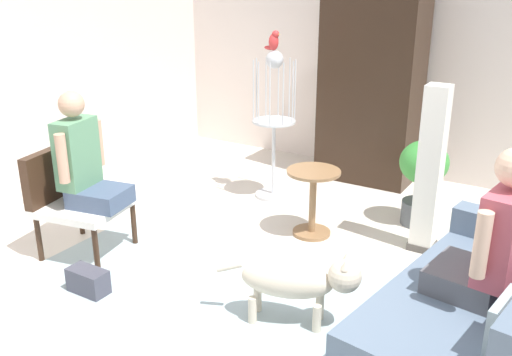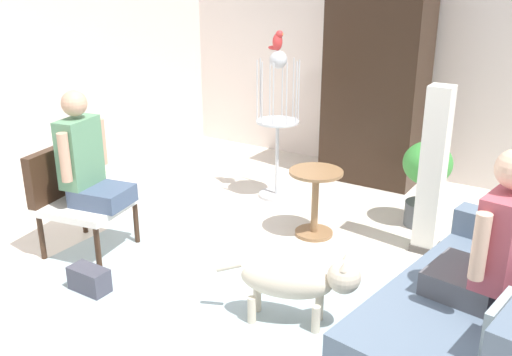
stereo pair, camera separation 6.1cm
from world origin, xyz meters
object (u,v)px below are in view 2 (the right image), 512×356
(armchair, at_px, (74,192))
(column_lamp, at_px, (433,173))
(couch, at_px, (488,322))
(round_end_table, at_px, (315,198))
(parrot, at_px, (278,41))
(person_on_armchair, at_px, (87,160))
(person_on_couch, at_px, (493,243))
(handbag, at_px, (89,279))
(armoire_cabinet, at_px, (376,86))
(dog, at_px, (298,280))
(bird_cage_stand, at_px, (278,124))
(potted_plant, at_px, (426,176))

(armchair, bearing_deg, column_lamp, 31.76)
(couch, relative_size, round_end_table, 3.15)
(parrot, bearing_deg, person_on_armchair, -108.94)
(armchair, distance_m, round_end_table, 1.98)
(round_end_table, bearing_deg, person_on_couch, -33.36)
(armchair, relative_size, handbag, 2.85)
(armoire_cabinet, bearing_deg, column_lamp, -53.08)
(dog, xyz_separation_m, bird_cage_stand, (-1.24, 1.83, 0.44))
(bird_cage_stand, height_order, column_lamp, bird_cage_stand)
(column_lamp, bearing_deg, parrot, 167.58)
(person_on_armchair, relative_size, parrot, 4.82)
(person_on_couch, relative_size, parrot, 4.81)
(parrot, relative_size, potted_plant, 0.24)
(round_end_table, bearing_deg, parrot, 141.26)
(armchair, height_order, dog, armchair)
(person_on_armchair, bearing_deg, couch, 4.05)
(parrot, xyz_separation_m, handbag, (-0.19, -2.28, -1.46))
(round_end_table, distance_m, parrot, 1.53)
(parrot, distance_m, armoire_cabinet, 1.29)
(couch, height_order, person_on_armchair, person_on_armchair)
(armoire_cabinet, bearing_deg, parrot, -120.90)
(couch, height_order, person_on_couch, person_on_couch)
(parrot, height_order, armoire_cabinet, armoire_cabinet)
(person_on_couch, xyz_separation_m, parrot, (-2.32, 1.63, 0.76))
(round_end_table, distance_m, column_lamp, 0.98)
(person_on_armchair, xyz_separation_m, potted_plant, (2.09, 1.93, -0.31))
(parrot, bearing_deg, round_end_table, -38.74)
(armchair, xyz_separation_m, bird_cage_stand, (0.79, 1.86, 0.26))
(bird_cage_stand, bearing_deg, potted_plant, 4.15)
(person_on_couch, distance_m, potted_plant, 1.96)
(couch, distance_m, armoire_cabinet, 3.24)
(couch, height_order, dog, couch)
(potted_plant, distance_m, handbag, 2.93)
(couch, height_order, armchair, armchair)
(person_on_couch, relative_size, bird_cage_stand, 0.61)
(person_on_armchair, height_order, handbag, person_on_armchair)
(couch, height_order, parrot, parrot)
(person_on_couch, bearing_deg, handbag, -165.54)
(bird_cage_stand, bearing_deg, person_on_couch, -35.29)
(person_on_armchair, bearing_deg, handbag, -46.33)
(bird_cage_stand, distance_m, armoire_cabinet, 1.20)
(handbag, bearing_deg, couch, 14.61)
(couch, distance_m, potted_plant, 1.95)
(person_on_armchair, bearing_deg, bird_cage_stand, 70.73)
(armoire_cabinet, relative_size, handbag, 6.89)
(person_on_armchair, distance_m, column_lamp, 2.70)
(couch, bearing_deg, parrot, 145.59)
(person_on_armchair, bearing_deg, round_end_table, 42.16)
(round_end_table, bearing_deg, armoire_cabinet, 94.73)
(couch, bearing_deg, potted_plant, 117.44)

